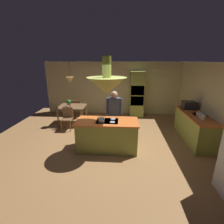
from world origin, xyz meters
name	(u,v)px	position (x,y,z in m)	size (l,w,h in m)	color
ground	(108,145)	(0.00, 0.00, 0.00)	(8.16, 8.16, 0.00)	#9E7042
wall_back	(114,88)	(0.00, 3.45, 1.27)	(6.80, 0.10, 2.55)	beige
wall_right	(214,106)	(3.25, 0.40, 1.27)	(0.10, 7.20, 2.55)	beige
kitchen_island	(107,135)	(0.00, -0.20, 0.46)	(1.81, 0.85, 0.94)	#939E42
counter_run_right	(194,127)	(2.84, 0.60, 0.47)	(0.73, 2.13, 0.92)	#939E42
oven_tower	(137,94)	(1.10, 3.04, 1.07)	(0.66, 0.62, 2.13)	#939E42
dining_table	(72,108)	(-1.70, 1.90, 0.66)	(1.12, 0.90, 0.76)	brown
person_at_island	(114,112)	(0.16, 0.50, 0.96)	(0.53, 0.22, 1.67)	tan
range_hood	(107,85)	(0.00, -0.20, 1.97)	(1.10, 1.10, 1.00)	#939E42
pendant_light_over_table	(70,80)	(-1.70, 1.90, 1.86)	(0.32, 0.32, 0.82)	#E0B266
chair_facing_island	(67,117)	(-1.70, 1.23, 0.50)	(0.40, 0.40, 0.87)	brown
chair_by_back_wall	(77,107)	(-1.70, 2.57, 0.50)	(0.40, 0.40, 0.87)	brown
potted_plant_on_table	(69,103)	(-1.80, 1.80, 0.93)	(0.20, 0.20, 0.30)	#99382D
cup_on_table	(68,106)	(-1.79, 1.67, 0.81)	(0.07, 0.07, 0.09)	white
canister_flour	(204,117)	(2.84, 0.08, 1.00)	(0.11, 0.11, 0.17)	silver
canister_sugar	(201,115)	(2.84, 0.26, 1.00)	(0.13, 0.13, 0.16)	silver
canister_tea	(198,114)	(2.84, 0.44, 0.99)	(0.11, 0.11, 0.14)	#E0B78C
microwave_on_counter	(189,105)	(2.84, 1.23, 1.06)	(0.46, 0.36, 0.28)	#232326
cooking_pot_on_cooktop	(101,120)	(-0.16, -0.33, 1.00)	(0.18, 0.18, 0.12)	#B2B2B7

